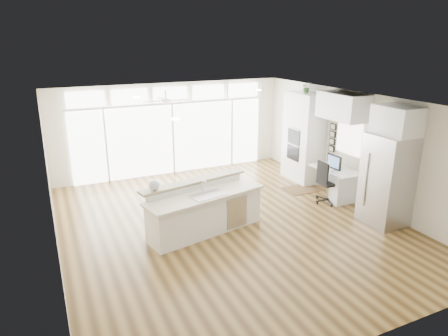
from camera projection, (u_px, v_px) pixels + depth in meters
name	position (u px, v px, depth m)	size (l,w,h in m)	color
floor	(230.00, 224.00, 8.83)	(7.00, 8.00, 0.02)	#473116
ceiling	(230.00, 102.00, 7.99)	(7.00, 8.00, 0.02)	white
wall_back	(172.00, 129.00, 11.86)	(7.00, 0.04, 2.70)	beige
wall_front	(369.00, 255.00, 4.96)	(7.00, 0.04, 2.70)	beige
wall_left	(51.00, 191.00, 7.01)	(0.04, 8.00, 2.70)	beige
wall_right	(358.00, 148.00, 9.81)	(0.04, 8.00, 2.70)	beige
glass_wall	(173.00, 139.00, 11.90)	(5.80, 0.06, 2.08)	white
transom_row	(171.00, 94.00, 11.49)	(5.90, 0.06, 0.40)	white
desk_window	(349.00, 137.00, 9.99)	(0.04, 0.85, 0.85)	white
ceiling_fan	(166.00, 97.00, 10.27)	(1.16, 1.16, 0.32)	silver
recessed_lights	(226.00, 101.00, 8.17)	(3.40, 3.00, 0.02)	white
oven_cabinet	(303.00, 137.00, 11.26)	(0.64, 1.20, 2.50)	white
desk_nook	(335.00, 183.00, 10.22)	(0.72, 1.30, 0.76)	white
upper_cabinets	(343.00, 106.00, 9.62)	(0.64, 1.30, 0.64)	white
refrigerator	(387.00, 180.00, 8.60)	(0.76, 0.90, 2.00)	#AFAFB3
fridge_cabinet	(397.00, 120.00, 8.22)	(0.64, 0.90, 0.60)	white
framed_photos	(332.00, 138.00, 10.57)	(0.06, 0.22, 0.80)	black
kitchen_island	(206.00, 209.00, 8.34)	(2.61, 0.98, 1.04)	white
rug	(303.00, 189.00, 10.86)	(0.94, 0.68, 0.01)	#352011
office_chair	(329.00, 182.00, 9.83)	(0.55, 0.51, 1.06)	black
fishbowl	(154.00, 185.00, 7.90)	(0.22, 0.22, 0.22)	silver
monitor	(334.00, 162.00, 10.01)	(0.08, 0.48, 0.40)	black
keyboard	(328.00, 170.00, 10.00)	(0.11, 0.30, 0.01)	silver
potted_plant	(306.00, 88.00, 10.84)	(0.26, 0.29, 0.23)	#2E632A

